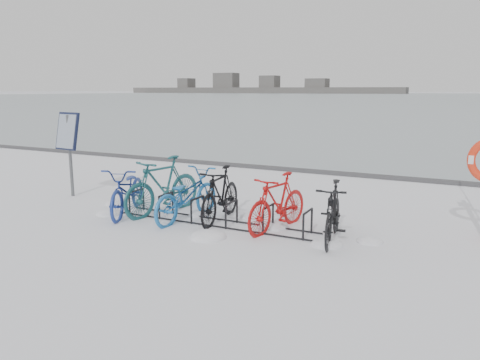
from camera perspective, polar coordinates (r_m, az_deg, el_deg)
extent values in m
plane|color=white|center=(8.71, -3.15, -5.28)|extent=(900.00, 900.00, 0.00)
cube|color=#A7B5BC|center=(162.32, 25.55, 9.10)|extent=(400.00, 298.00, 0.02)
cube|color=#3F3F42|center=(14.00, 8.94, 1.04)|extent=(400.00, 0.25, 0.10)
cylinder|color=black|center=(9.48, -13.33, -2.83)|extent=(0.04, 0.04, 0.44)
cylinder|color=black|center=(9.81, -11.68, -2.30)|extent=(0.04, 0.04, 0.44)
cylinder|color=black|center=(9.60, -12.55, -1.28)|extent=(0.04, 0.44, 0.04)
cylinder|color=black|center=(9.05, -9.82, -3.36)|extent=(0.04, 0.04, 0.44)
cylinder|color=black|center=(9.39, -8.23, -2.78)|extent=(0.04, 0.04, 0.44)
cylinder|color=black|center=(9.17, -9.05, -1.73)|extent=(0.04, 0.44, 0.04)
cylinder|color=black|center=(8.65, -5.97, -3.92)|extent=(0.04, 0.04, 0.44)
cylinder|color=black|center=(9.01, -4.46, -3.29)|extent=(0.04, 0.04, 0.44)
cylinder|color=black|center=(8.78, -5.22, -2.21)|extent=(0.04, 0.44, 0.04)
cylinder|color=black|center=(8.29, -1.76, -4.52)|extent=(0.04, 0.04, 0.44)
cylinder|color=black|center=(8.67, -0.37, -3.83)|extent=(0.04, 0.04, 0.44)
cylinder|color=black|center=(8.43, -1.05, -2.72)|extent=(0.04, 0.44, 0.04)
cylinder|color=black|center=(7.99, 2.81, -5.14)|extent=(0.04, 0.04, 0.44)
cylinder|color=black|center=(8.38, 4.03, -4.38)|extent=(0.04, 0.04, 0.44)
cylinder|color=black|center=(8.13, 3.45, -3.26)|extent=(0.04, 0.44, 0.04)
cylinder|color=black|center=(7.74, 7.71, -5.76)|extent=(0.04, 0.04, 0.44)
cylinder|color=black|center=(8.14, 8.73, -4.95)|extent=(0.04, 0.04, 0.44)
cylinder|color=black|center=(7.88, 8.28, -3.81)|extent=(0.04, 0.44, 0.04)
cylinder|color=black|center=(8.52, -3.89, -5.52)|extent=(4.00, 0.03, 0.03)
cylinder|color=black|center=(8.89, -2.44, -4.80)|extent=(4.00, 0.03, 0.03)
cylinder|color=#595B5E|center=(11.41, -19.99, 2.76)|extent=(0.07, 0.07, 1.87)
cube|color=black|center=(11.32, -20.29, 5.60)|extent=(0.67, 0.31, 0.85)
cube|color=#8C99AD|center=(11.30, -20.44, 5.58)|extent=(0.60, 0.23, 0.75)
cube|color=#4A4A4A|center=(294.68, 1.80, 10.87)|extent=(180.00, 12.00, 3.50)
cube|color=#4A4A4A|center=(308.54, -3.36, 11.56)|extent=(24.00, 10.00, 8.00)
cube|color=#4A4A4A|center=(283.36, 7.42, 11.44)|extent=(20.00, 10.00, 6.00)
imported|color=navy|center=(9.55, -13.49, -1.03)|extent=(1.32, 2.01, 1.00)
imported|color=#1C535A|center=(9.41, -9.41, -0.51)|extent=(0.94, 2.02, 1.17)
imported|color=#206EB6|center=(8.94, -6.54, -1.63)|extent=(0.78, 1.93, 0.99)
imported|color=black|center=(8.78, -2.42, -1.59)|extent=(0.68, 1.80, 1.05)
imported|color=red|center=(8.24, 4.63, -2.53)|extent=(0.85, 1.78, 1.03)
imported|color=black|center=(7.77, 11.27, -3.66)|extent=(0.71, 1.72, 1.00)
ellipsoid|color=white|center=(9.12, 1.04, -4.50)|extent=(0.39, 0.39, 0.14)
ellipsoid|color=white|center=(7.96, 15.52, -7.25)|extent=(0.44, 0.44, 0.15)
ellipsoid|color=white|center=(9.28, -5.17, -4.28)|extent=(0.40, 0.40, 0.14)
ellipsoid|color=white|center=(9.68, -15.65, -4.01)|extent=(0.51, 0.51, 0.18)
ellipsoid|color=white|center=(7.65, 10.54, -7.78)|extent=(0.51, 0.51, 0.18)
ellipsoid|color=white|center=(7.91, -3.92, -6.98)|extent=(0.63, 0.63, 0.22)
ellipsoid|color=white|center=(8.49, 4.15, -5.72)|extent=(0.54, 0.54, 0.19)
ellipsoid|color=white|center=(10.48, -15.07, -2.85)|extent=(0.40, 0.40, 0.14)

